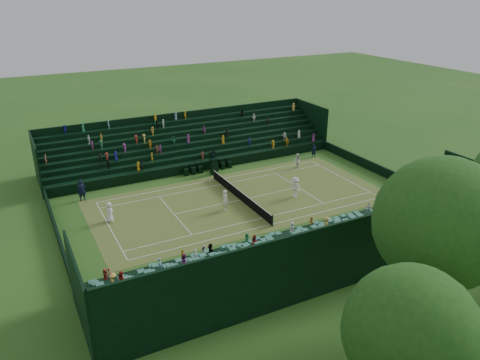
{
  "coord_description": "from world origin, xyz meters",
  "views": [
    {
      "loc": [
        34.69,
        -17.9,
        18.05
      ],
      "look_at": [
        0.0,
        0.0,
        2.0
      ],
      "focal_mm": 35.0,
      "sensor_mm": 36.0,
      "label": 1
    }
  ],
  "objects": [
    {
      "name": "perimeter_wall_south",
      "position": [
        0.0,
        -15.88,
        0.5
      ],
      "size": [
        17.17,
        0.2,
        1.0
      ],
      "primitive_type": "cube",
      "color": "black",
      "rests_on": "ground"
    },
    {
      "name": "player_near_west",
      "position": [
        -1.17,
        -11.57,
        0.88
      ],
      "size": [
        0.9,
        0.62,
        1.75
      ],
      "primitive_type": "imported",
      "rotation": [
        0.0,
        0.0,
        3.22
      ],
      "color": "white",
      "rests_on": "ground"
    },
    {
      "name": "perimeter_wall_north",
      "position": [
        0.0,
        15.88,
        0.5
      ],
      "size": [
        17.17,
        0.2,
        1.0
      ],
      "primitive_type": "cube",
      "color": "black",
      "rests_on": "ground"
    },
    {
      "name": "line_judge_south",
      "position": [
        -6.56,
        -12.84,
        1.01
      ],
      "size": [
        0.56,
        0.78,
        2.02
      ],
      "primitive_type": "imported",
      "rotation": [
        0.0,
        0.0,
        1.67
      ],
      "color": "black",
      "rests_on": "ground"
    },
    {
      "name": "ground",
      "position": [
        0.0,
        0.0,
        0.0
      ],
      "size": [
        160.0,
        160.0,
        0.0
      ],
      "primitive_type": "plane",
      "color": "#25591C",
      "rests_on": "ground"
    },
    {
      "name": "player_far_east",
      "position": [
        1.73,
        4.84,
        1.0
      ],
      "size": [
        1.41,
        0.98,
        1.99
      ],
      "primitive_type": "imported",
      "rotation": [
        0.0,
        0.0,
        0.2
      ],
      "color": "white",
      "rests_on": "ground"
    },
    {
      "name": "court_surface",
      "position": [
        0.0,
        0.0,
        0.01
      ],
      "size": [
        12.97,
        26.77,
        0.01
      ],
      "primitive_type": "cube",
      "color": "#3F7125",
      "rests_on": "ground"
    },
    {
      "name": "line_judge_north",
      "position": [
        -6.59,
        12.96,
        0.78
      ],
      "size": [
        0.54,
        0.66,
        1.57
      ],
      "primitive_type": "imported",
      "rotation": [
        0.0,
        0.0,
        1.25
      ],
      "color": "black",
      "rests_on": "ground"
    },
    {
      "name": "courtside_chairs",
      "position": [
        -8.04,
        0.33,
        0.39
      ],
      "size": [
        0.48,
        5.45,
        1.04
      ],
      "color": "black",
      "rests_on": "ground"
    },
    {
      "name": "tennis_net",
      "position": [
        0.0,
        0.0,
        0.53
      ],
      "size": [
        11.67,
        0.1,
        1.06
      ],
      "color": "black",
      "rests_on": "ground"
    },
    {
      "name": "south_grandstand",
      "position": [
        -12.66,
        0.0,
        1.55
      ],
      "size": [
        6.6,
        32.0,
        4.9
      ],
      "color": "black",
      "rests_on": "ground"
    },
    {
      "name": "umpire_chair",
      "position": [
        -7.1,
        0.57,
        1.1
      ],
      "size": [
        0.82,
        0.82,
        2.59
      ],
      "color": "black",
      "rests_on": "ground"
    },
    {
      "name": "north_grandstand",
      "position": [
        12.66,
        0.0,
        1.55
      ],
      "size": [
        6.6,
        32.0,
        4.9
      ],
      "color": "black",
      "rests_on": "ground"
    },
    {
      "name": "player_far_west",
      "position": [
        -4.4,
        9.16,
        0.85
      ],
      "size": [
        0.9,
        0.75,
        1.7
      ],
      "primitive_type": "imported",
      "rotation": [
        0.0,
        0.0,
        -0.14
      ],
      "color": "white",
      "rests_on": "ground"
    },
    {
      "name": "perimeter_wall_west",
      "position": [
        -8.48,
        0.0,
        0.5
      ],
      "size": [
        0.2,
        31.77,
        1.0
      ],
      "primitive_type": "cube",
      "color": "black",
      "rests_on": "ground"
    },
    {
      "name": "perimeter_wall_east",
      "position": [
        8.48,
        0.0,
        0.5
      ],
      "size": [
        0.2,
        31.77,
        1.0
      ],
      "primitive_type": "cube",
      "color": "black",
      "rests_on": "ground"
    },
    {
      "name": "player_near_east",
      "position": [
        1.29,
        -2.11,
        0.97
      ],
      "size": [
        0.76,
        0.55,
        1.93
      ],
      "primitive_type": "imported",
      "rotation": [
        0.0,
        0.0,
        3.27
      ],
      "color": "white",
      "rests_on": "ground"
    }
  ]
}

